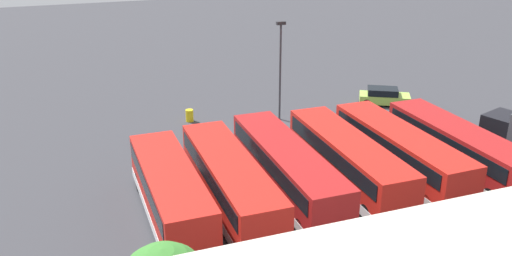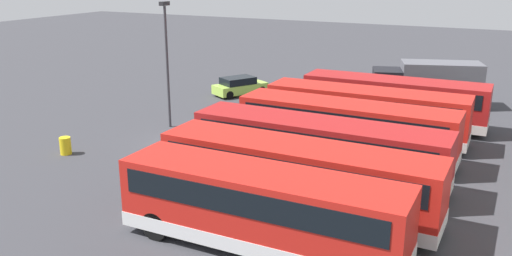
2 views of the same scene
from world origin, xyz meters
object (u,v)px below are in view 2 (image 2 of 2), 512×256
bus_single_deck_third (346,128)px  box_truck_blue (428,83)px  bus_single_deck_sixth (261,207)px  car_hatchback_silver (240,86)px  bus_single_deck_fourth (318,149)px  bus_single_deck_near_end (393,100)px  bus_single_deck_second (366,112)px  waste_bin_yellow (65,146)px  bus_single_deck_fifth (297,176)px  lamp_post_tall (167,55)px

bus_single_deck_third → box_truck_blue: 13.39m
bus_single_deck_sixth → car_hatchback_silver: (-20.85, -12.17, -0.92)m
bus_single_deck_fourth → box_truck_blue: size_ratio=1.52×
bus_single_deck_sixth → car_hatchback_silver: size_ratio=2.31×
bus_single_deck_near_end → bus_single_deck_second: same height
box_truck_blue → waste_bin_yellow: box_truck_blue is taller
car_hatchback_silver → box_truck_blue: bearing=102.6°
bus_single_deck_fifth → box_truck_blue: bearing=175.5°
bus_single_deck_third → bus_single_deck_sixth: bearing=1.6°
bus_single_deck_second → bus_single_deck_third: (3.58, -0.06, -0.00)m
bus_single_deck_sixth → waste_bin_yellow: size_ratio=11.05×
bus_single_deck_fourth → bus_single_deck_sixth: 6.85m
bus_single_deck_sixth → waste_bin_yellow: bus_single_deck_sixth is taller
bus_single_deck_near_end → car_hatchback_silver: 13.04m
bus_single_deck_near_end → bus_single_deck_fifth: bearing=-2.0°
bus_single_deck_fourth → bus_single_deck_near_end: bearing=175.1°
box_truck_blue → waste_bin_yellow: 25.04m
bus_single_deck_near_end → box_truck_blue: box_truck_blue is taller
bus_single_deck_near_end → car_hatchback_silver: (-2.88, -12.69, -0.92)m
box_truck_blue → lamp_post_tall: (12.82, -13.52, 2.84)m
bus_single_deck_third → bus_single_deck_sixth: (10.68, 0.30, -0.00)m
bus_single_deck_near_end → bus_single_deck_fifth: (14.69, -0.52, 0.00)m
bus_single_deck_second → lamp_post_tall: 12.42m
bus_single_deck_fifth → waste_bin_yellow: 13.97m
bus_single_deck_sixth → car_hatchback_silver: bus_single_deck_sixth is taller
bus_single_deck_fourth → box_truck_blue: 17.22m
lamp_post_tall → waste_bin_yellow: bearing=-16.4°
bus_single_deck_third → bus_single_deck_fourth: size_ratio=0.96×
bus_single_deck_near_end → bus_single_deck_fourth: same height
bus_single_deck_third → bus_single_deck_second: bearing=179.0°
bus_single_deck_second → waste_bin_yellow: size_ratio=12.19×
bus_single_deck_third → bus_single_deck_fifth: bearing=2.3°
bus_single_deck_fifth → lamp_post_tall: (-7.83, -11.89, 2.93)m
car_hatchback_silver → waste_bin_yellow: 16.63m
bus_single_deck_fourth → lamp_post_tall: (-4.28, -11.46, 2.93)m
bus_single_deck_sixth → bus_single_deck_fifth: bearing=-179.9°
lamp_post_tall → bus_single_deck_sixth: bearing=47.0°
bus_single_deck_near_end → bus_single_deck_fifth: 14.70m
bus_single_deck_fourth → car_hatchback_silver: 18.31m
bus_single_deck_third → bus_single_deck_near_end: bearing=173.6°
bus_single_deck_second → box_truck_blue: (-9.68, 1.87, 0.08)m
waste_bin_yellow → box_truck_blue: bearing=141.7°
bus_single_deck_second → box_truck_blue: size_ratio=1.46×
bus_single_deck_fifth → waste_bin_yellow: bus_single_deck_fifth is taller
bus_single_deck_near_end → bus_single_deck_fifth: size_ratio=0.98×
bus_single_deck_third → lamp_post_tall: (-0.43, -11.59, 2.93)m
bus_single_deck_third → bus_single_deck_fifth: (7.40, 0.30, 0.00)m
bus_single_deck_near_end → box_truck_blue: size_ratio=1.44×
lamp_post_tall → box_truck_blue: bearing=133.5°
bus_single_deck_second → bus_single_deck_third: same height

